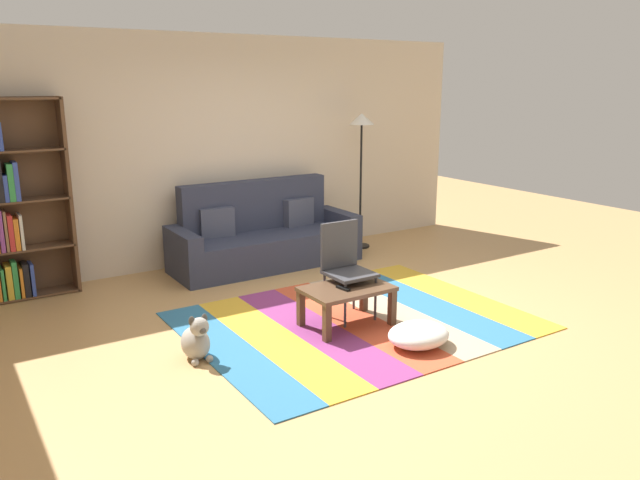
{
  "coord_description": "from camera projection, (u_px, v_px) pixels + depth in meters",
  "views": [
    {
      "loc": [
        -3.2,
        -4.48,
        2.17
      ],
      "look_at": [
        0.0,
        0.52,
        0.65
      ],
      "focal_mm": 35.09,
      "sensor_mm": 36.0,
      "label": 1
    }
  ],
  "objects": [
    {
      "name": "standing_lamp",
      "position": [
        361.0,
        136.0,
        8.03
      ],
      "size": [
        0.32,
        0.32,
        1.76
      ],
      "color": "black",
      "rests_on": "ground_plane"
    },
    {
      "name": "back_wall",
      "position": [
        230.0,
        150.0,
        7.61
      ],
      "size": [
        6.8,
        0.1,
        2.7
      ],
      "primitive_type": "cube",
      "color": "beige",
      "rests_on": "ground_plane"
    },
    {
      "name": "pouf",
      "position": [
        419.0,
        335.0,
        5.22
      ],
      "size": [
        0.54,
        0.45,
        0.19
      ],
      "primitive_type": "ellipsoid",
      "color": "white",
      "rests_on": "rug"
    },
    {
      "name": "coffee_table",
      "position": [
        347.0,
        294.0,
        5.61
      ],
      "size": [
        0.79,
        0.51,
        0.36
      ],
      "color": "#513826",
      "rests_on": "rug"
    },
    {
      "name": "dog",
      "position": [
        196.0,
        340.0,
        4.97
      ],
      "size": [
        0.22,
        0.35,
        0.4
      ],
      "color": "#9E998E",
      "rests_on": "ground_plane"
    },
    {
      "name": "rug",
      "position": [
        355.0,
        321.0,
        5.8
      ],
      "size": [
        3.0,
        2.36,
        0.01
      ],
      "color": "teal",
      "rests_on": "ground_plane"
    },
    {
      "name": "ground_plane",
      "position": [
        349.0,
        319.0,
        5.86
      ],
      "size": [
        14.0,
        14.0,
        0.0
      ],
      "primitive_type": "plane",
      "color": "tan"
    },
    {
      "name": "folding_chair",
      "position": [
        345.0,
        262.0,
        5.8
      ],
      "size": [
        0.4,
        0.4,
        0.9
      ],
      "rotation": [
        0.0,
        0.0,
        -0.95
      ],
      "color": "#38383D",
      "rests_on": "ground_plane"
    },
    {
      "name": "bookshelf",
      "position": [
        10.0,
        207.0,
        6.2
      ],
      "size": [
        0.9,
        0.28,
        2.02
      ],
      "color": "brown",
      "rests_on": "ground_plane"
    },
    {
      "name": "couch",
      "position": [
        264.0,
        237.0,
        7.51
      ],
      "size": [
        2.26,
        0.8,
        1.0
      ],
      "color": "#2D3347",
      "rests_on": "ground_plane"
    },
    {
      "name": "tv_remote",
      "position": [
        343.0,
        288.0,
        5.53
      ],
      "size": [
        0.06,
        0.15,
        0.02
      ],
      "primitive_type": "cube",
      "rotation": [
        0.0,
        0.0,
        0.11
      ],
      "color": "black",
      "rests_on": "coffee_table"
    }
  ]
}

